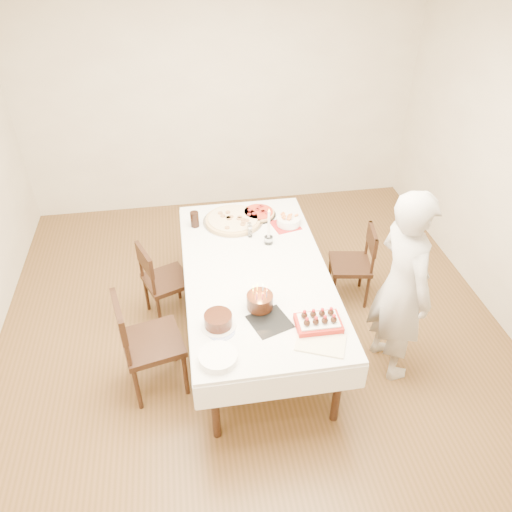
{
  "coord_description": "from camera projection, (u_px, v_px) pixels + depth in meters",
  "views": [
    {
      "loc": [
        -0.48,
        -2.99,
        3.24
      ],
      "look_at": [
        0.02,
        0.11,
        0.89
      ],
      "focal_mm": 35.0,
      "sensor_mm": 36.0,
      "label": 1
    }
  ],
  "objects": [
    {
      "name": "chair_right_savory",
      "position": [
        350.0,
        265.0,
        4.65
      ],
      "size": [
        0.46,
        0.46,
        0.78
      ],
      "primitive_type": null,
      "rotation": [
        0.0,
        0.0,
        -0.17
      ],
      "color": "black",
      "rests_on": "floor"
    },
    {
      "name": "pizza_pepperoni",
      "position": [
        258.0,
        213.0,
        4.65
      ],
      "size": [
        0.41,
        0.41,
        0.04
      ],
      "primitive_type": "cylinder",
      "rotation": [
        0.0,
        0.0,
        0.3
      ],
      "color": "red",
      "rests_on": "dining_table"
    },
    {
      "name": "red_placemat",
      "position": [
        285.0,
        225.0,
        4.53
      ],
      "size": [
        0.28,
        0.28,
        0.01
      ],
      "primitive_type": "cube",
      "rotation": [
        0.0,
        0.0,
        0.22
      ],
      "color": "#B21E1E",
      "rests_on": "dining_table"
    },
    {
      "name": "cola_glass",
      "position": [
        195.0,
        219.0,
        4.47
      ],
      "size": [
        0.08,
        0.08,
        0.14
      ],
      "primitive_type": "cylinder",
      "rotation": [
        0.0,
        0.0,
        -0.09
      ],
      "color": "black",
      "rests_on": "dining_table"
    },
    {
      "name": "cake_board",
      "position": [
        270.0,
        322.0,
        3.53
      ],
      "size": [
        0.34,
        0.34,
        0.01
      ],
      "primitive_type": "cube",
      "rotation": [
        0.0,
        0.0,
        0.33
      ],
      "color": "black",
      "rests_on": "dining_table"
    },
    {
      "name": "layer_cake",
      "position": [
        218.0,
        320.0,
        3.47
      ],
      "size": [
        0.32,
        0.32,
        0.1
      ],
      "primitive_type": "cylinder",
      "rotation": [
        0.0,
        0.0,
        -0.32
      ],
      "color": "#34170D",
      "rests_on": "dining_table"
    },
    {
      "name": "dining_table",
      "position": [
        256.0,
        305.0,
        4.23
      ],
      "size": [
        1.23,
        2.19,
        0.75
      ],
      "primitive_type": "cube",
      "rotation": [
        0.0,
        0.0,
        -0.04
      ],
      "color": "silver",
      "rests_on": "floor"
    },
    {
      "name": "pasta_bowl",
      "position": [
        289.0,
        221.0,
        4.51
      ],
      "size": [
        0.26,
        0.26,
        0.07
      ],
      "primitive_type": "cylinder",
      "rotation": [
        0.0,
        0.0,
        0.24
      ],
      "color": "white",
      "rests_on": "dining_table"
    },
    {
      "name": "ceiling",
      "position": [
        256.0,
        6.0,
        2.75
      ],
      "size": [
        5.0,
        5.0,
        0.0
      ],
      "primitive_type": "plane",
      "rotation": [
        3.14,
        0.0,
        0.0
      ],
      "color": "white",
      "rests_on": "wall_back"
    },
    {
      "name": "taper_candle",
      "position": [
        269.0,
        226.0,
        4.2
      ],
      "size": [
        0.08,
        0.08,
        0.35
      ],
      "primitive_type": "cylinder",
      "rotation": [
        0.0,
        0.0,
        0.06
      ],
      "color": "white",
      "rests_on": "dining_table"
    },
    {
      "name": "china_plate",
      "position": [
        221.0,
        331.0,
        3.46
      ],
      "size": [
        0.23,
        0.23,
        0.01
      ],
      "primitive_type": "cylinder",
      "rotation": [
        0.0,
        0.0,
        0.23
      ],
      "color": "white",
      "rests_on": "dining_table"
    },
    {
      "name": "strawberry_box",
      "position": [
        318.0,
        322.0,
        3.47
      ],
      "size": [
        0.32,
        0.22,
        0.08
      ],
      "primitive_type": null,
      "rotation": [
        0.0,
        0.0,
        -0.01
      ],
      "color": "#A31B12",
      "rests_on": "dining_table"
    },
    {
      "name": "floor",
      "position": [
        256.0,
        345.0,
        4.37
      ],
      "size": [
        5.0,
        5.0,
        0.0
      ],
      "primitive_type": "plane",
      "color": "#533B1C",
      "rests_on": "ground"
    },
    {
      "name": "person",
      "position": [
        402.0,
        287.0,
        3.73
      ],
      "size": [
        0.49,
        0.66,
        1.64
      ],
      "primitive_type": "imported",
      "rotation": [
        0.0,
        0.0,
        1.74
      ],
      "color": "#BDB7B2",
      "rests_on": "floor"
    },
    {
      "name": "shaker_pair",
      "position": [
        250.0,
        231.0,
        4.35
      ],
      "size": [
        0.1,
        0.1,
        0.11
      ],
      "primitive_type": null,
      "rotation": [
        0.0,
        0.0,
        0.07
      ],
      "color": "white",
      "rests_on": "dining_table"
    },
    {
      "name": "birthday_cake",
      "position": [
        260.0,
        298.0,
        3.59
      ],
      "size": [
        0.26,
        0.26,
        0.17
      ],
      "primitive_type": "cylinder",
      "rotation": [
        0.0,
        0.0,
        -0.43
      ],
      "color": "#381D0F",
      "rests_on": "dining_table"
    },
    {
      "name": "chair_left_savory",
      "position": [
        167.0,
        280.0,
        4.45
      ],
      "size": [
        0.53,
        0.53,
        0.8
      ],
      "primitive_type": null,
      "rotation": [
        0.0,
        0.0,
        3.51
      ],
      "color": "black",
      "rests_on": "floor"
    },
    {
      "name": "box_lid",
      "position": [
        320.0,
        343.0,
        3.37
      ],
      "size": [
        0.39,
        0.33,
        0.03
      ],
      "primitive_type": "cube",
      "rotation": [
        0.0,
        0.0,
        -0.4
      ],
      "color": "beige",
      "rests_on": "dining_table"
    },
    {
      "name": "plate_stack",
      "position": [
        218.0,
        357.0,
        3.23
      ],
      "size": [
        0.3,
        0.3,
        0.05
      ],
      "primitive_type": "cylinder",
      "rotation": [
        0.0,
        0.0,
        -0.2
      ],
      "color": "white",
      "rests_on": "dining_table"
    },
    {
      "name": "chair_left_dessert",
      "position": [
        152.0,
        343.0,
        3.76
      ],
      "size": [
        0.57,
        0.57,
        0.92
      ],
      "primitive_type": null,
      "rotation": [
        0.0,
        0.0,
        3.36
      ],
      "color": "black",
      "rests_on": "floor"
    },
    {
      "name": "wall_back",
      "position": [
        220.0,
        96.0,
        5.53
      ],
      "size": [
        4.5,
        0.04,
        2.7
      ],
      "primitive_type": "cube",
      "color": "beige",
      "rests_on": "floor"
    },
    {
      "name": "pizza_white",
      "position": [
        233.0,
        220.0,
        4.56
      ],
      "size": [
        0.61,
        0.61,
        0.04
      ],
      "primitive_type": "cylinder",
      "rotation": [
        0.0,
        0.0,
        -0.11
      ],
      "color": "beige",
      "rests_on": "dining_table"
    }
  ]
}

